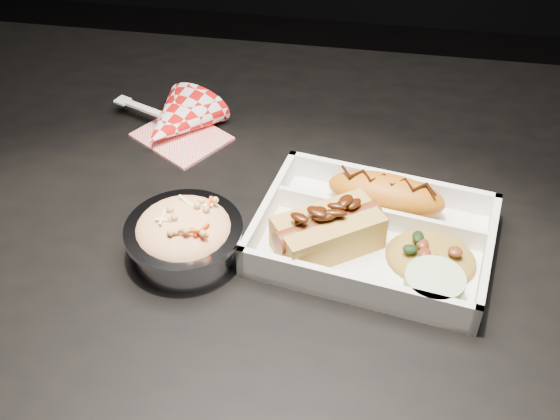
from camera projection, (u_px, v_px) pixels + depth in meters
The scene contains 8 objects.
dining_table at pixel (269, 264), 0.88m from camera, with size 1.20×0.80×0.75m.
food_tray at pixel (373, 238), 0.77m from camera, with size 0.28×0.22×0.04m.
fried_pastry at pixel (386, 194), 0.80m from camera, with size 0.13×0.05×0.04m, color #BF6813.
hotdog at pixel (328, 230), 0.75m from camera, with size 0.13×0.11×0.06m.
fried_rice_mound at pixel (432, 250), 0.74m from camera, with size 0.10×0.08×0.03m, color #A88230.
cupcake_liner at pixel (433, 287), 0.70m from camera, with size 0.06×0.06×0.03m, color #A9C796.
foil_coleslaw_cup at pixel (184, 235), 0.74m from camera, with size 0.13×0.13×0.07m.
napkin_fork at pixel (175, 123), 0.92m from camera, with size 0.18×0.15×0.10m.
Camera 1 is at (0.11, -0.60, 1.29)m, focal length 45.00 mm.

